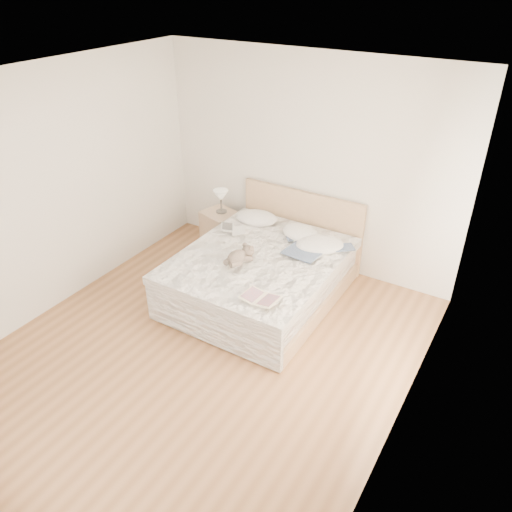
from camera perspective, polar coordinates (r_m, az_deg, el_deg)
name	(u,v)px	position (r m, az deg, el deg)	size (l,w,h in m)	color
floor	(205,350)	(5.37, -5.82, -10.68)	(4.00, 4.50, 0.00)	brown
ceiling	(187,86)	(4.12, -7.87, 18.74)	(4.00, 4.50, 0.00)	white
wall_back	(307,164)	(6.35, 5.82, 10.43)	(4.00, 0.02, 2.70)	silver
wall_left	(51,192)	(5.93, -22.39, 6.73)	(0.02, 4.50, 2.70)	silver
wall_right	(416,306)	(3.87, 17.78, -5.44)	(0.02, 4.50, 2.70)	silver
window	(427,275)	(4.06, 18.98, -2.06)	(0.02, 1.30, 1.10)	white
bed	(263,274)	(5.97, 0.80, -2.02)	(1.72, 2.14, 1.00)	tan
nightstand	(221,231)	(6.99, -4.08, 2.91)	(0.45, 0.40, 0.56)	tan
table_lamp	(221,197)	(6.79, -4.03, 6.79)	(0.24, 0.24, 0.32)	#48443E
pillow_left	(256,218)	(6.52, 0.05, 4.39)	(0.55, 0.39, 0.17)	white
pillow_middle	(301,234)	(6.16, 5.15, 2.58)	(0.53, 0.37, 0.16)	white
pillow_right	(320,245)	(5.94, 7.30, 1.30)	(0.57, 0.40, 0.17)	white
blouse	(309,248)	(5.89, 6.05, 0.96)	(0.64, 0.68, 0.03)	#394966
photo_book	(233,229)	(6.27, -2.65, 3.09)	(0.35, 0.24, 0.03)	silver
childrens_book	(260,299)	(4.99, 0.49, -4.88)	(0.38, 0.26, 0.02)	#FFF1CB
teddy_bear	(237,262)	(5.54, -2.18, -0.67)	(0.23, 0.33, 0.18)	brown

